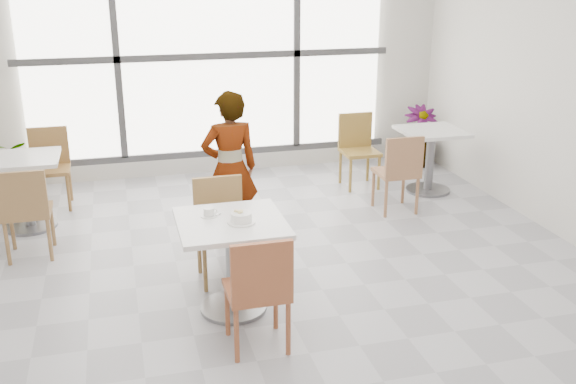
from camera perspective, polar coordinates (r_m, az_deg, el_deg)
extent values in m
plane|color=#9E9EA5|center=(5.46, -0.82, -8.94)|extent=(7.00, 7.00, 0.00)
plane|color=silver|center=(8.33, -6.88, 11.66)|extent=(6.00, 0.00, 6.00)
cube|color=white|center=(8.27, -6.82, 11.61)|extent=(4.40, 0.04, 2.40)
cube|color=#3F3F42|center=(8.24, -6.79, 11.58)|extent=(4.60, 0.05, 0.08)
cube|color=#3F3F42|center=(8.16, -14.59, 11.03)|extent=(0.08, 0.05, 2.40)
cube|color=#3F3F42|center=(8.46, 0.76, 11.91)|extent=(0.08, 0.05, 2.40)
cube|color=#3F3F42|center=(8.48, -6.46, 3.39)|extent=(4.60, 0.05, 0.08)
cube|color=white|center=(4.97, -4.96, -2.69)|extent=(0.80, 0.80, 0.04)
cylinder|color=gray|center=(5.12, -4.84, -6.58)|extent=(0.10, 0.10, 0.71)
cylinder|color=gray|center=(5.28, -4.73, -9.91)|extent=(0.52, 0.52, 0.03)
cube|color=#A35836|center=(4.62, -2.74, -8.49)|extent=(0.42, 0.42, 0.04)
cube|color=#A35836|center=(4.35, -2.25, -6.94)|extent=(0.42, 0.04, 0.42)
cylinder|color=#A35836|center=(4.92, -1.08, -9.63)|extent=(0.04, 0.04, 0.41)
cylinder|color=#A35836|center=(4.62, 0.02, -11.71)|extent=(0.04, 0.04, 0.41)
cylinder|color=#A35836|center=(4.86, -5.27, -10.11)|extent=(0.04, 0.04, 0.41)
cylinder|color=#A35836|center=(4.55, -4.47, -12.28)|extent=(0.04, 0.04, 0.41)
cube|color=#9B7442|center=(5.57, -5.70, -3.56)|extent=(0.42, 0.42, 0.04)
cube|color=#9B7442|center=(5.66, -6.10, -0.69)|extent=(0.42, 0.04, 0.42)
cylinder|color=#9B7442|center=(5.48, -7.18, -6.61)|extent=(0.04, 0.04, 0.41)
cylinder|color=#9B7442|center=(5.80, -7.68, -5.10)|extent=(0.04, 0.04, 0.41)
cylinder|color=#9B7442|center=(5.53, -3.46, -6.23)|extent=(0.04, 0.04, 0.41)
cylinder|color=#9B7442|center=(5.85, -4.18, -4.76)|extent=(0.04, 0.04, 0.41)
cylinder|color=white|center=(4.91, -4.05, -2.61)|extent=(0.21, 0.21, 0.01)
cylinder|color=white|center=(4.89, -4.06, -2.17)|extent=(0.16, 0.16, 0.07)
torus|color=white|center=(4.88, -4.07, -1.83)|extent=(0.16, 0.16, 0.01)
cylinder|color=beige|center=(4.90, -4.06, -2.19)|extent=(0.14, 0.14, 0.05)
cylinder|color=beige|center=(4.91, -4.07, -1.66)|extent=(0.03, 0.03, 0.02)
cylinder|color=beige|center=(4.91, -4.50, -1.63)|extent=(0.03, 0.03, 0.01)
cylinder|color=#F8EDA0|center=(4.89, -4.32, -1.71)|extent=(0.03, 0.03, 0.02)
cylinder|color=beige|center=(4.88, -4.20, -1.75)|extent=(0.03, 0.03, 0.02)
cylinder|color=#F3E89C|center=(4.88, -4.09, -1.74)|extent=(0.03, 0.03, 0.02)
cylinder|color=beige|center=(4.87, -4.20, -1.80)|extent=(0.03, 0.03, 0.02)
cylinder|color=beige|center=(4.89, -4.42, -1.86)|extent=(0.03, 0.03, 0.01)
cylinder|color=beige|center=(4.87, -4.16, -1.93)|extent=(0.03, 0.03, 0.01)
cylinder|color=beige|center=(4.89, -4.15, -1.80)|extent=(0.03, 0.03, 0.02)
cylinder|color=beige|center=(4.91, -4.57, -1.73)|extent=(0.03, 0.03, 0.02)
cylinder|color=white|center=(5.06, -6.86, -2.05)|extent=(0.13, 0.13, 0.01)
cylinder|color=white|center=(5.05, -6.87, -1.69)|extent=(0.08, 0.08, 0.06)
torus|color=white|center=(5.05, -6.39, -1.65)|extent=(0.05, 0.01, 0.05)
cylinder|color=black|center=(5.04, -6.88, -1.44)|extent=(0.07, 0.07, 0.00)
cube|color=silver|center=(5.05, -6.26, -2.01)|extent=(0.09, 0.05, 0.00)
sphere|color=silver|center=(5.06, -5.90, -1.90)|extent=(0.02, 0.02, 0.02)
imported|color=black|center=(6.23, -5.05, 2.02)|extent=(0.57, 0.40, 1.49)
cube|color=silver|center=(7.07, -22.00, 2.66)|extent=(0.70, 0.70, 0.04)
cylinder|color=slate|center=(7.18, -21.63, -0.21)|extent=(0.10, 0.10, 0.71)
cylinder|color=slate|center=(7.29, -21.30, -2.73)|extent=(0.52, 0.52, 0.03)
cube|color=silver|center=(7.84, 12.34, 5.14)|extent=(0.70, 0.70, 0.04)
cylinder|color=slate|center=(7.93, 12.15, 2.52)|extent=(0.10, 0.10, 0.71)
cylinder|color=slate|center=(8.04, 11.98, 0.20)|extent=(0.52, 0.52, 0.03)
cube|color=olive|center=(6.46, -21.61, -1.60)|extent=(0.42, 0.42, 0.04)
cube|color=olive|center=(6.21, -22.04, -0.22)|extent=(0.42, 0.04, 0.42)
cylinder|color=olive|center=(6.69, -19.70, -2.74)|extent=(0.04, 0.04, 0.41)
cylinder|color=olive|center=(6.35, -19.92, -3.92)|extent=(0.04, 0.04, 0.41)
cylinder|color=olive|center=(6.73, -22.75, -2.98)|extent=(0.04, 0.04, 0.41)
cylinder|color=olive|center=(6.40, -23.12, -4.16)|extent=(0.04, 0.04, 0.41)
cube|color=olive|center=(7.67, -19.90, 1.78)|extent=(0.42, 0.42, 0.04)
cube|color=olive|center=(7.79, -19.99, 3.80)|extent=(0.42, 0.04, 0.42)
cylinder|color=olive|center=(7.58, -21.15, -0.35)|extent=(0.04, 0.04, 0.41)
cylinder|color=olive|center=(7.92, -20.92, 0.49)|extent=(0.04, 0.04, 0.41)
cylinder|color=olive|center=(7.55, -18.44, -0.12)|extent=(0.04, 0.04, 0.41)
cylinder|color=olive|center=(7.89, -18.33, 0.72)|extent=(0.04, 0.04, 0.41)
cube|color=#9D6B49|center=(7.22, 9.31, 1.66)|extent=(0.42, 0.42, 0.04)
cube|color=#9D6B49|center=(6.99, 10.04, 3.00)|extent=(0.42, 0.04, 0.42)
cylinder|color=#9D6B49|center=(7.52, 9.92, 0.53)|extent=(0.04, 0.04, 0.41)
cylinder|color=#9D6B49|center=(7.21, 11.10, -0.36)|extent=(0.04, 0.04, 0.41)
cylinder|color=#9D6B49|center=(7.38, 7.38, 0.30)|extent=(0.04, 0.04, 0.41)
cylinder|color=#9D6B49|center=(7.07, 8.46, -0.61)|extent=(0.04, 0.04, 0.41)
cube|color=olive|center=(7.95, 6.24, 3.44)|extent=(0.42, 0.42, 0.04)
cube|color=olive|center=(8.06, 5.82, 5.37)|extent=(0.42, 0.04, 0.42)
cylinder|color=olive|center=(7.79, 5.42, 1.41)|extent=(0.04, 0.04, 0.41)
cylinder|color=olive|center=(8.12, 4.55, 2.17)|extent=(0.04, 0.04, 0.41)
cylinder|color=olive|center=(7.92, 7.86, 1.61)|extent=(0.04, 0.04, 0.41)
cylinder|color=olive|center=(8.24, 6.91, 2.35)|extent=(0.04, 0.04, 0.41)
imported|color=#4A873D|center=(7.96, -23.57, 1.56)|extent=(0.78, 0.71, 0.76)
imported|color=#427938|center=(8.94, 11.25, 4.76)|extent=(0.49, 0.49, 0.80)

